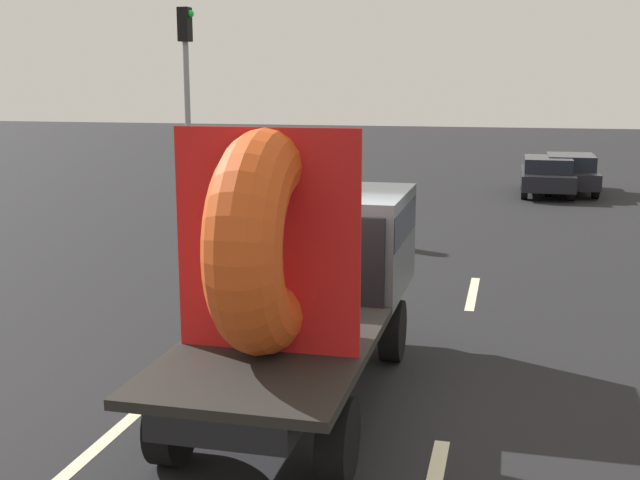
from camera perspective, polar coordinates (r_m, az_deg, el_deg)
ground_plane at (r=10.02m, az=0.04°, el=-10.76°), size 120.00×120.00×0.00m
flatbed_truck at (r=9.68m, az=-0.69°, el=-1.42°), size 2.02×5.63×3.33m
distant_sedan at (r=27.91m, az=15.98°, el=4.53°), size 1.69×3.94×1.28m
traffic_light at (r=22.53m, az=-9.53°, el=11.09°), size 0.42×0.36×5.74m
lane_dash_left_near at (r=8.73m, az=-16.40°, el=-14.68°), size 0.16×2.19×0.01m
lane_dash_left_far at (r=15.70m, az=-1.87°, el=-2.56°), size 0.16×2.29×0.01m
lane_dash_right_far at (r=14.66m, az=10.90°, el=-3.77°), size 0.16×2.33×0.01m
oncoming_car at (r=28.73m, az=17.50°, el=4.65°), size 1.72×4.01×1.31m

